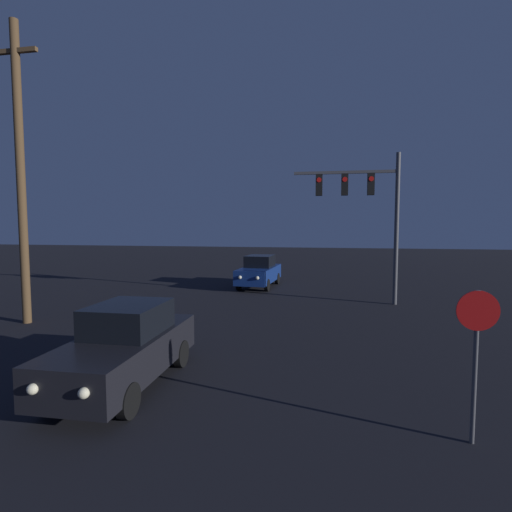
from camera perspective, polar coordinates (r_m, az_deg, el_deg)
car_near at (r=8.87m, az=-18.17°, el=-12.19°), size 1.69×4.24×1.68m
car_far at (r=21.43m, az=0.46°, el=-2.25°), size 1.88×4.30×1.68m
traffic_signal_mast at (r=17.40m, az=15.51°, el=7.46°), size 4.34×0.30×6.28m
stop_sign at (r=6.94m, az=28.96°, el=-10.48°), size 0.61×0.07×2.36m
utility_pole at (r=15.58m, az=-30.60°, el=10.45°), size 1.58×0.28×9.93m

